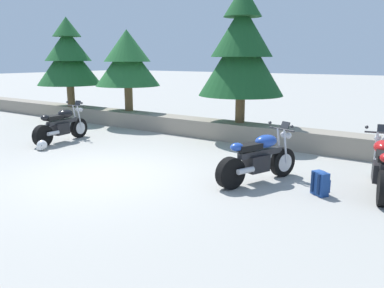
% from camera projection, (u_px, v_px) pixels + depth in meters
% --- Properties ---
extents(ground_plane, '(120.00, 120.00, 0.00)m').
position_uv_depth(ground_plane, '(105.00, 175.00, 8.32)').
color(ground_plane, '#A3A099').
extents(stone_wall, '(36.00, 0.80, 0.55)m').
position_uv_depth(stone_wall, '(219.00, 130.00, 12.11)').
color(stone_wall, gray).
rests_on(stone_wall, ground).
extents(motorcycle_black_near_left, '(0.71, 2.06, 1.18)m').
position_uv_depth(motorcycle_black_near_left, '(62.00, 126.00, 11.56)').
color(motorcycle_black_near_left, black).
rests_on(motorcycle_black_near_left, ground).
extents(motorcycle_blue_centre, '(0.99, 1.98, 1.18)m').
position_uv_depth(motorcycle_blue_centre, '(259.00, 159.00, 7.73)').
color(motorcycle_blue_centre, black).
rests_on(motorcycle_blue_centre, ground).
extents(motorcycle_red_far_right, '(0.82, 2.05, 1.18)m').
position_uv_depth(motorcycle_red_far_right, '(382.00, 167.00, 7.13)').
color(motorcycle_red_far_right, black).
rests_on(motorcycle_red_far_right, ground).
extents(rider_backpack, '(0.35, 0.34, 0.47)m').
position_uv_depth(rider_backpack, '(320.00, 182.00, 7.03)').
color(rider_backpack, navy).
rests_on(rider_backpack, ground).
extents(rider_helmet, '(0.28, 0.28, 0.28)m').
position_uv_depth(rider_helmet, '(42.00, 145.00, 10.53)').
color(rider_helmet, silver).
rests_on(rider_helmet, ground).
extents(pine_tree_far_left, '(2.53, 2.53, 3.53)m').
position_uv_depth(pine_tree_far_left, '(68.00, 57.00, 15.32)').
color(pine_tree_far_left, brown).
rests_on(pine_tree_far_left, stone_wall).
extents(pine_tree_mid_left, '(2.38, 2.38, 2.97)m').
position_uv_depth(pine_tree_mid_left, '(127.00, 59.00, 14.11)').
color(pine_tree_mid_left, brown).
rests_on(pine_tree_mid_left, stone_wall).
extents(pine_tree_mid_right, '(2.55, 2.55, 4.02)m').
position_uv_depth(pine_tree_mid_right, '(242.00, 50.00, 11.35)').
color(pine_tree_mid_right, brown).
rests_on(pine_tree_mid_right, stone_wall).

